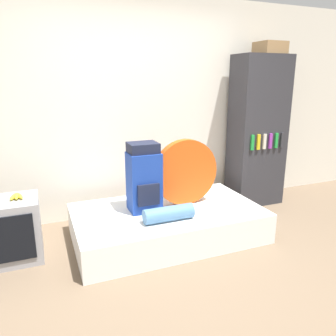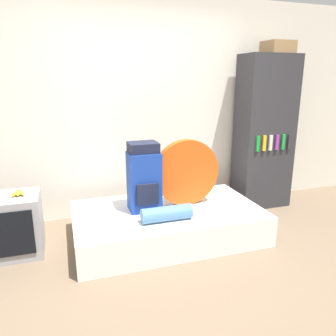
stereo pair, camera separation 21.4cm
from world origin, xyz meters
name	(u,v)px [view 2 (the right image)]	position (x,y,z in m)	size (l,w,h in m)	color
ground_plane	(184,281)	(0.00, 0.00, 0.00)	(16.00, 16.00, 0.00)	brown
wall_back	(137,109)	(0.00, 1.66, 1.30)	(8.00, 0.05, 2.60)	silver
bed	(167,223)	(0.12, 0.81, 0.16)	(1.95, 1.13, 0.32)	white
backpack	(144,178)	(-0.11, 0.88, 0.67)	(0.32, 0.30, 0.72)	navy
tent_bag	(187,172)	(0.36, 0.90, 0.68)	(0.72, 0.09, 0.72)	#D14C14
sleeping_roll	(167,214)	(0.02, 0.53, 0.39)	(0.50, 0.15, 0.15)	teal
television	(11,226)	(-1.42, 0.93, 0.29)	(0.57, 0.47, 0.59)	#939399
banana_bunch	(18,193)	(-1.32, 0.96, 0.61)	(0.13, 0.17, 0.04)	yellow
bookshelf	(264,133)	(1.61, 1.35, 0.97)	(0.69, 0.44, 1.94)	#2D2D33
cardboard_box	(278,47)	(1.70, 1.34, 2.02)	(0.32, 0.31, 0.15)	#99754C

